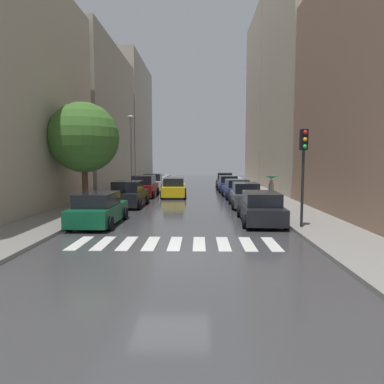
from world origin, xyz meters
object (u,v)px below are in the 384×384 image
parked_car_right_second (245,196)px  taxi_midroad (174,188)px  parked_car_right_third (236,189)px  lamp_post_left (131,148)px  parked_car_right_fifth (225,180)px  parked_car_right_nearest (261,208)px  parked_car_left_second (129,195)px  street_tree_left (84,138)px  parked_car_right_fourth (228,184)px  pedestrian_foreground (271,184)px  traffic_light_right_corner (304,156)px  parked_car_left_third (144,187)px  parked_car_left_nearest (98,210)px  parked_car_left_fourth (153,183)px

parked_car_right_second → taxi_midroad: taxi_midroad is taller
parked_car_right_third → lamp_post_left: 11.08m
parked_car_right_second → lamp_post_left: (-9.49, 9.85, 3.48)m
parked_car_right_fifth → parked_car_right_nearest: bearing=-177.0°
parked_car_left_second → street_tree_left: bearing=123.8°
taxi_midroad → lamp_post_left: lamp_post_left is taller
parked_car_right_fourth → lamp_post_left: (-9.28, -1.45, 3.50)m
parked_car_right_nearest → street_tree_left: 11.66m
taxi_midroad → lamp_post_left: bearing=47.5°
parked_car_right_fourth → pedestrian_foreground: 10.66m
traffic_light_right_corner → street_tree_left: bearing=152.4°
taxi_midroad → parked_car_right_third: bearing=-101.8°
parked_car_left_third → parked_car_right_nearest: parked_car_left_third is taller
parked_car_left_second → parked_car_left_third: bearing=1.6°
taxi_midroad → traffic_light_right_corner: traffic_light_right_corner is taller
parked_car_right_fourth → street_tree_left: street_tree_left is taller
parked_car_right_fourth → parked_car_right_third: bearing=-179.2°
parked_car_left_third → traffic_light_right_corner: (9.23, -13.86, 2.44)m
parked_car_left_second → parked_car_right_second: 7.76m
parked_car_left_nearest → parked_car_right_third: parked_car_left_nearest is taller
parked_car_left_fourth → lamp_post_left: (-1.78, -2.12, 3.43)m
lamp_post_left → traffic_light_right_corner: bearing=-57.7°
lamp_post_left → parked_car_left_third: bearing=-63.4°
parked_car_left_fourth → pedestrian_foreground: (9.60, -11.09, 0.68)m
parked_car_left_second → parked_car_right_nearest: bearing=-124.7°
traffic_light_right_corner → lamp_post_left: (-11.00, 17.40, 0.96)m
pedestrian_foreground → traffic_light_right_corner: traffic_light_right_corner is taller
parked_car_right_fourth → street_tree_left: bearing=140.8°
parked_car_left_second → parked_car_right_fifth: bearing=-22.0°
parked_car_left_third → parked_car_right_fourth: 9.02m
parked_car_right_fifth → traffic_light_right_corner: bearing=-173.5°
parked_car_left_nearest → taxi_midroad: bearing=-11.3°
parked_car_right_second → parked_car_right_third: bearing=1.3°
parked_car_left_third → pedestrian_foreground: (9.61, -5.43, 0.65)m
parked_car_right_fifth → street_tree_left: (-10.08, -18.79, 3.71)m
parked_car_left_nearest → parked_car_left_fourth: (0.19, 18.40, 0.08)m
parked_car_left_second → parked_car_right_fourth: size_ratio=0.96×
street_tree_left → parked_car_right_fifth: bearing=61.8°
parked_car_left_second → pedestrian_foreground: size_ratio=2.23×
parked_car_right_nearest → pedestrian_foreground: 6.88m
pedestrian_foreground → traffic_light_right_corner: (-0.38, -8.42, 1.79)m
parked_car_right_third → parked_car_left_fourth: bearing=46.4°
street_tree_left → parked_car_left_fourth: bearing=79.6°
parked_car_right_fourth → parked_car_right_fifth: 6.04m
parked_car_right_second → pedestrian_foreground: 2.20m
parked_car_right_second → taxi_midroad: (-5.18, 6.18, 0.00)m
parked_car_right_fifth → lamp_post_left: (-9.39, -7.49, 3.47)m
parked_car_right_third → pedestrian_foreground: pedestrian_foreground is taller
parked_car_right_second → taxi_midroad: 8.07m
parked_car_left_fourth → parked_car_right_fourth: bearing=-96.7°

